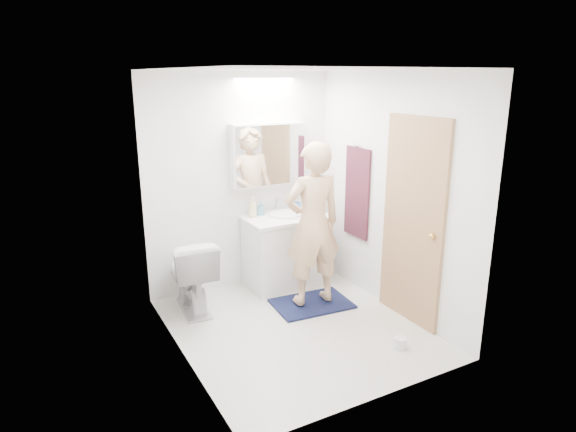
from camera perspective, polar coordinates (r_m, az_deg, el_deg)
floor at (r=4.93m, az=0.90°, el=-12.63°), size 2.50×2.50×0.00m
ceiling at (r=4.33m, az=1.04°, el=16.53°), size 2.50×2.50×0.00m
wall_back at (r=5.57m, az=-5.38°, el=3.90°), size 2.50×0.00×2.50m
wall_front at (r=3.49m, az=11.12°, el=-3.67°), size 2.50×0.00×2.50m
wall_left at (r=4.07m, az=-12.65°, el=-0.94°), size 0.00×2.50×2.50m
wall_right at (r=5.09m, az=11.81°, el=2.49°), size 0.00×2.50×2.50m
vanity_cabinet at (r=5.72m, az=-0.17°, el=-4.15°), size 0.90×0.55×0.78m
countertop at (r=5.59m, az=-0.18°, el=-0.20°), size 0.95×0.58×0.04m
sink_basin at (r=5.61m, az=-0.32°, el=0.21°), size 0.36×0.36×0.03m
faucet at (r=5.76m, az=-1.22°, el=1.29°), size 0.02×0.02×0.16m
medicine_cabinet at (r=5.57m, az=-2.30°, el=7.10°), size 0.88×0.14×0.70m
mirror_panel at (r=5.50m, az=-1.95°, el=6.99°), size 0.84×0.01×0.66m
toilet at (r=5.20m, az=-11.06°, el=-6.54°), size 0.51×0.81×0.79m
bath_rug at (r=5.36m, az=2.75°, el=-10.02°), size 0.84×0.61×0.02m
person at (r=5.03m, az=2.88°, el=-0.98°), size 0.64×0.45×1.69m
door at (r=4.88m, az=14.13°, el=-0.68°), size 0.04×0.80×2.00m
door_knob at (r=4.66m, az=16.20°, el=-2.25°), size 0.06×0.06×0.06m
towel at (r=5.52m, az=7.92°, el=2.65°), size 0.02×0.42×1.00m
towel_hook at (r=5.42m, az=8.02°, el=7.99°), size 0.07×0.02×0.02m
soap_bottle_a at (r=5.54m, az=-4.09°, el=1.05°), size 0.10×0.10×0.23m
soap_bottle_b at (r=5.62m, az=-3.12°, el=0.89°), size 0.10×0.10×0.16m
toothbrush_cup at (r=5.82m, az=1.06°, el=1.11°), size 0.12×0.12×0.09m
toilet_paper_roll at (r=4.67m, az=12.74°, el=-14.03°), size 0.11×0.11×0.10m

